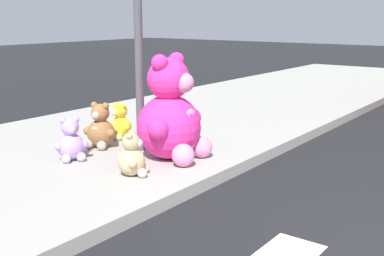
{
  "coord_description": "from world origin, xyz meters",
  "views": [
    {
      "loc": [
        -3.72,
        0.01,
        1.93
      ],
      "look_at": [
        1.09,
        3.6,
        0.55
      ],
      "focal_mm": 45.62,
      "sensor_mm": 36.0,
      "label": 1
    }
  ],
  "objects_px": {
    "sign_pole": "(138,23)",
    "plush_brown": "(100,129)",
    "plush_tan": "(133,158)",
    "plush_lavender": "(71,143)",
    "plush_yellow": "(120,124)",
    "plush_pink_large": "(172,117)"
  },
  "relations": [
    {
      "from": "plush_yellow",
      "to": "plush_lavender",
      "type": "height_order",
      "value": "plush_lavender"
    },
    {
      "from": "sign_pole",
      "to": "plush_brown",
      "type": "bearing_deg",
      "value": 112.63
    },
    {
      "from": "plush_brown",
      "to": "plush_pink_large",
      "type": "bearing_deg",
      "value": -81.67
    },
    {
      "from": "sign_pole",
      "to": "plush_lavender",
      "type": "height_order",
      "value": "sign_pole"
    },
    {
      "from": "plush_tan",
      "to": "plush_lavender",
      "type": "bearing_deg",
      "value": 90.8
    },
    {
      "from": "plush_brown",
      "to": "sign_pole",
      "type": "bearing_deg",
      "value": -67.37
    },
    {
      "from": "plush_pink_large",
      "to": "plush_brown",
      "type": "xyz_separation_m",
      "value": [
        -0.17,
        1.14,
        -0.28
      ]
    },
    {
      "from": "sign_pole",
      "to": "plush_tan",
      "type": "bearing_deg",
      "value": -142.38
    },
    {
      "from": "sign_pole",
      "to": "plush_lavender",
      "type": "distance_m",
      "value": 1.76
    },
    {
      "from": "plush_tan",
      "to": "sign_pole",
      "type": "bearing_deg",
      "value": 37.62
    },
    {
      "from": "plush_lavender",
      "to": "plush_tan",
      "type": "relative_size",
      "value": 1.07
    },
    {
      "from": "plush_lavender",
      "to": "plush_brown",
      "type": "height_order",
      "value": "plush_brown"
    },
    {
      "from": "plush_pink_large",
      "to": "plush_tan",
      "type": "relative_size",
      "value": 2.57
    },
    {
      "from": "plush_yellow",
      "to": "plush_lavender",
      "type": "relative_size",
      "value": 0.96
    },
    {
      "from": "plush_pink_large",
      "to": "plush_tan",
      "type": "xyz_separation_m",
      "value": [
        -0.79,
        -0.07,
        -0.33
      ]
    },
    {
      "from": "plush_tan",
      "to": "plush_brown",
      "type": "height_order",
      "value": "plush_brown"
    },
    {
      "from": "sign_pole",
      "to": "plush_brown",
      "type": "relative_size",
      "value": 5.06
    },
    {
      "from": "plush_pink_large",
      "to": "plush_brown",
      "type": "distance_m",
      "value": 1.19
    },
    {
      "from": "sign_pole",
      "to": "plush_tan",
      "type": "relative_size",
      "value": 6.16
    },
    {
      "from": "plush_tan",
      "to": "plush_pink_large",
      "type": "bearing_deg",
      "value": 5.09
    },
    {
      "from": "sign_pole",
      "to": "plush_brown",
      "type": "height_order",
      "value": "sign_pole"
    },
    {
      "from": "plush_pink_large",
      "to": "plush_lavender",
      "type": "height_order",
      "value": "plush_pink_large"
    }
  ]
}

